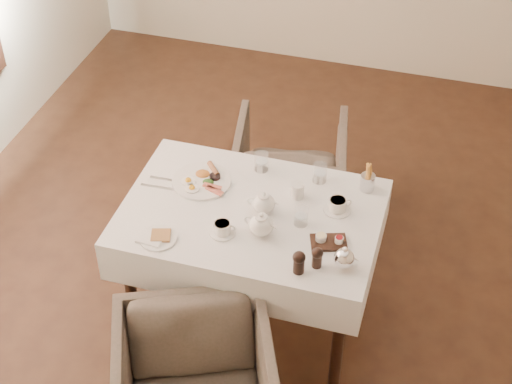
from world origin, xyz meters
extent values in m
plane|color=black|center=(0.00, 0.00, 0.00)|extent=(5.00, 5.00, 0.00)
cube|color=black|center=(-0.14, -0.27, 0.72)|extent=(1.20, 0.80, 0.04)
cube|color=white|center=(-0.14, -0.27, 0.64)|extent=(1.28, 0.88, 0.23)
cylinder|color=black|center=(-0.68, 0.07, 0.35)|extent=(0.06, 0.06, 0.70)
cylinder|color=black|center=(0.40, 0.07, 0.35)|extent=(0.06, 0.06, 0.70)
cylinder|color=black|center=(-0.68, -0.61, 0.35)|extent=(0.06, 0.06, 0.70)
cylinder|color=black|center=(0.40, -0.61, 0.35)|extent=(0.06, 0.06, 0.70)
imported|color=#463E33|center=(-0.16, 0.64, 0.31)|extent=(0.78, 0.79, 0.62)
cylinder|color=white|center=(-0.45, -0.12, 0.76)|extent=(0.31, 0.31, 0.01)
ellipsoid|color=#AF621F|center=(-0.46, -0.07, 0.78)|extent=(0.08, 0.07, 0.03)
cylinder|color=brown|center=(-0.42, -0.03, 0.78)|extent=(0.09, 0.10, 0.03)
cylinder|color=black|center=(-0.39, -0.09, 0.77)|extent=(0.06, 0.06, 0.02)
cube|color=#A52826|center=(-0.37, -0.18, 0.77)|extent=(0.11, 0.06, 0.01)
ellipsoid|color=#264C19|center=(-0.41, -0.13, 0.77)|extent=(0.06, 0.05, 0.02)
cylinder|color=white|center=(-0.51, -0.58, 0.76)|extent=(0.18, 0.18, 0.01)
cube|color=brown|center=(-0.50, -0.57, 0.77)|extent=(0.11, 0.11, 0.01)
cube|color=white|center=(-0.54, -0.60, 0.77)|extent=(0.13, 0.10, 0.02)
cylinder|color=white|center=(0.05, -0.10, 0.80)|extent=(0.09, 0.09, 0.08)
cylinder|color=white|center=(-0.23, -0.46, 0.76)|extent=(0.13, 0.13, 0.01)
cylinder|color=white|center=(-0.23, -0.46, 0.79)|extent=(0.09, 0.09, 0.06)
cylinder|color=tan|center=(-0.23, -0.46, 0.82)|extent=(0.07, 0.07, 0.00)
cylinder|color=white|center=(0.27, -0.14, 0.76)|extent=(0.14, 0.14, 0.01)
cylinder|color=white|center=(0.27, -0.14, 0.79)|extent=(0.12, 0.12, 0.06)
cylinder|color=tan|center=(0.27, -0.14, 0.82)|extent=(0.08, 0.08, 0.00)
cylinder|color=silver|center=(-0.18, 0.06, 0.81)|extent=(0.09, 0.09, 0.10)
cylinder|color=silver|center=(0.12, -0.29, 0.80)|extent=(0.09, 0.09, 0.10)
cylinder|color=silver|center=(0.13, 0.06, 0.81)|extent=(0.09, 0.09, 0.10)
cube|color=black|center=(0.28, -0.39, 0.76)|extent=(0.20, 0.16, 0.02)
cylinder|color=white|center=(0.24, -0.39, 0.78)|extent=(0.05, 0.05, 0.03)
cylinder|color=maroon|center=(0.33, -0.38, 0.78)|extent=(0.04, 0.04, 0.03)
cylinder|color=silver|center=(0.38, 0.06, 0.80)|extent=(0.07, 0.07, 0.09)
cube|color=silver|center=(-0.62, -0.16, 0.76)|extent=(0.20, 0.02, 0.00)
cube|color=silver|center=(-0.64, -0.23, 0.76)|extent=(0.21, 0.03, 0.00)
camera|label=1|loc=(0.70, -3.05, 3.33)|focal=55.00mm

